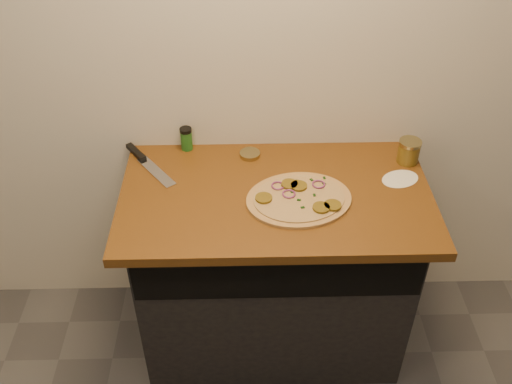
{
  "coord_description": "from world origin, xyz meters",
  "views": [
    {
      "loc": [
        -0.12,
        -0.28,
        2.28
      ],
      "look_at": [
        -0.08,
        1.36,
        0.95
      ],
      "focal_mm": 40.0,
      "sensor_mm": 36.0,
      "label": 1
    }
  ],
  "objects_px": {
    "salsa_jar": "(409,151)",
    "spice_shaker": "(186,139)",
    "pizza": "(299,198)",
    "chefs_knife": "(145,161)"
  },
  "relations": [
    {
      "from": "pizza",
      "to": "salsa_jar",
      "type": "xyz_separation_m",
      "value": [
        0.47,
        0.24,
        0.04
      ]
    },
    {
      "from": "chefs_knife",
      "to": "salsa_jar",
      "type": "distance_m",
      "value": 1.08
    },
    {
      "from": "pizza",
      "to": "salsa_jar",
      "type": "distance_m",
      "value": 0.53
    },
    {
      "from": "salsa_jar",
      "to": "spice_shaker",
      "type": "relative_size",
      "value": 0.99
    },
    {
      "from": "pizza",
      "to": "salsa_jar",
      "type": "bearing_deg",
      "value": 27.36
    },
    {
      "from": "salsa_jar",
      "to": "chefs_knife",
      "type": "bearing_deg",
      "value": 179.03
    },
    {
      "from": "chefs_knife",
      "to": "salsa_jar",
      "type": "bearing_deg",
      "value": -0.97
    },
    {
      "from": "salsa_jar",
      "to": "spice_shaker",
      "type": "xyz_separation_m",
      "value": [
        -0.91,
        0.11,
        0.0
      ]
    },
    {
      "from": "salsa_jar",
      "to": "spice_shaker",
      "type": "height_order",
      "value": "spice_shaker"
    },
    {
      "from": "salsa_jar",
      "to": "pizza",
      "type": "bearing_deg",
      "value": -152.64
    }
  ]
}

